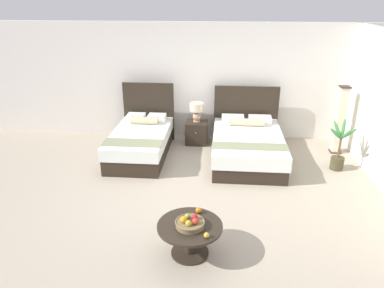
{
  "coord_description": "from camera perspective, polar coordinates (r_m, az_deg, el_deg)",
  "views": [
    {
      "loc": [
        0.52,
        -5.42,
        3.17
      ],
      "look_at": [
        0.06,
        0.44,
        0.74
      ],
      "focal_mm": 34.27,
      "sensor_mm": 36.0,
      "label": 1
    }
  ],
  "objects": [
    {
      "name": "wall_back",
      "position": [
        8.49,
        0.93,
        9.75
      ],
      "size": [
        10.38,
        0.12,
        2.6
      ],
      "primitive_type": "cube",
      "color": "white",
      "rests_on": "ground"
    },
    {
      "name": "loose_apple",
      "position": [
        4.53,
        2.28,
        -14.0
      ],
      "size": [
        0.07,
        0.07,
        0.07
      ],
      "color": "gold",
      "rests_on": "coffee_table"
    },
    {
      "name": "nightstand",
      "position": [
        8.27,
        0.7,
        1.82
      ],
      "size": [
        0.48,
        0.48,
        0.5
      ],
      "color": "#2D231A",
      "rests_on": "ground"
    },
    {
      "name": "coffee_table",
      "position": [
        4.83,
        -0.33,
        -13.69
      ],
      "size": [
        0.84,
        0.84,
        0.44
      ],
      "color": "#2D231A",
      "rests_on": "ground"
    },
    {
      "name": "bed_near_window",
      "position": [
        7.71,
        -7.92,
        0.54
      ],
      "size": [
        1.15,
        2.04,
        1.32
      ],
      "color": "#2D231A",
      "rests_on": "ground"
    },
    {
      "name": "loose_orange",
      "position": [
        4.96,
        1.03,
        -10.28
      ],
      "size": [
        0.08,
        0.08,
        0.08
      ],
      "color": "orange",
      "rests_on": "coffee_table"
    },
    {
      "name": "floor_lamp_corner",
      "position": [
        8.21,
        22.01,
        3.44
      ],
      "size": [
        0.21,
        0.21,
        1.44
      ],
      "color": "#3A2727",
      "rests_on": "ground"
    },
    {
      "name": "ground_plane",
      "position": [
        6.31,
        -0.83,
        -7.79
      ],
      "size": [
        10.38,
        9.28,
        0.02
      ],
      "primitive_type": "cube",
      "color": "#AEA18B"
    },
    {
      "name": "potted_palm",
      "position": [
        7.53,
        21.85,
        -1.32
      ],
      "size": [
        0.5,
        0.57,
        0.98
      ],
      "color": "#484129",
      "rests_on": "ground"
    },
    {
      "name": "bed_near_corner",
      "position": [
        7.56,
        8.59,
        -0.04
      ],
      "size": [
        1.43,
        2.23,
        1.27
      ],
      "color": "#2D231A",
      "rests_on": "ground"
    },
    {
      "name": "table_lamp",
      "position": [
        8.11,
        0.73,
        5.39
      ],
      "size": [
        0.31,
        0.31,
        0.43
      ],
      "color": "tan",
      "rests_on": "nightstand"
    },
    {
      "name": "fruit_bowl",
      "position": [
        4.7,
        -0.32,
        -12.16
      ],
      "size": [
        0.38,
        0.38,
        0.15
      ],
      "color": "olive",
      "rests_on": "coffee_table"
    }
  ]
}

